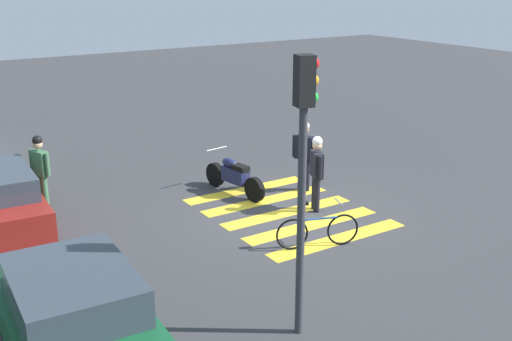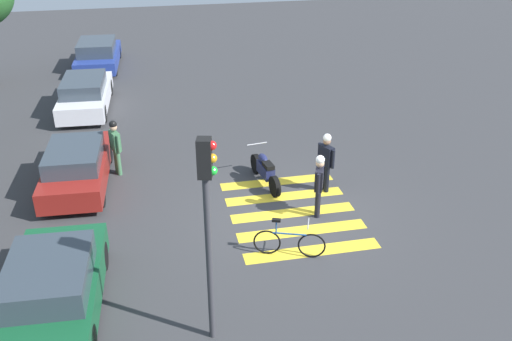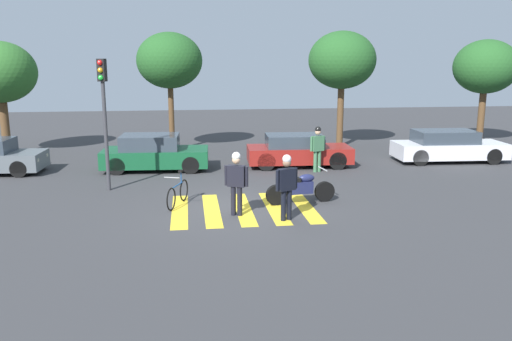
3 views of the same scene
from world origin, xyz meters
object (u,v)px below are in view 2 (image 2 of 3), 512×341
at_px(car_white_van, 85,94).
at_px(car_maroon_wagon, 77,166).
at_px(officer_on_foot, 326,158).
at_px(car_green_compact, 53,288).
at_px(police_motorcycle, 265,170).
at_px(car_blue_hatchback, 98,55).
at_px(traffic_light_pole, 208,212).
at_px(pedestrian_bystander, 115,144).
at_px(officer_by_motorcycle, 319,182).
at_px(leaning_bicycle, 289,242).

bearing_deg(car_white_van, car_maroon_wagon, -178.71).
bearing_deg(officer_on_foot, car_maroon_wagon, 75.52).
bearing_deg(car_green_compact, car_maroon_wagon, -0.51).
xyz_separation_m(police_motorcycle, car_green_compact, (-4.57, 5.40, 0.20)).
height_order(officer_on_foot, car_white_van, officer_on_foot).
xyz_separation_m(police_motorcycle, car_blue_hatchback, (13.19, 5.25, 0.19)).
bearing_deg(traffic_light_pole, car_green_compact, 66.78).
xyz_separation_m(car_white_van, car_blue_hatchback, (5.73, -0.24, 0.01)).
distance_m(pedestrian_bystander, car_blue_hatchback, 11.67).
height_order(police_motorcycle, pedestrian_bystander, pedestrian_bystander).
relative_size(officer_by_motorcycle, pedestrian_bystander, 1.02).
xyz_separation_m(police_motorcycle, car_maroon_wagon, (1.06, 5.35, 0.17)).
relative_size(pedestrian_bystander, car_green_compact, 0.43).
height_order(car_white_van, car_blue_hatchback, car_blue_hatchback).
bearing_deg(officer_on_foot, traffic_light_pole, 142.57).
relative_size(car_green_compact, car_white_van, 0.89).
xyz_separation_m(pedestrian_bystander, car_green_compact, (-6.14, 1.17, -0.34)).
bearing_deg(car_blue_hatchback, officer_by_motorcycle, -157.71).
bearing_deg(officer_on_foot, car_blue_hatchback, 26.14).
bearing_deg(car_white_van, leaning_bicycle, -154.60).
bearing_deg(officer_by_motorcycle, pedestrian_bystander, 55.58).
height_order(leaning_bicycle, car_green_compact, car_green_compact).
xyz_separation_m(pedestrian_bystander, traffic_light_pole, (-7.44, -1.87, 1.83)).
bearing_deg(traffic_light_pole, car_white_van, 13.23).
bearing_deg(car_blue_hatchback, police_motorcycle, -158.30).
distance_m(officer_by_motorcycle, car_maroon_wagon, 7.03).
bearing_deg(officer_by_motorcycle, car_white_van, 34.36).
height_order(pedestrian_bystander, traffic_light_pole, traffic_light_pole).
bearing_deg(car_white_van, car_green_compact, -179.55).
distance_m(leaning_bicycle, car_white_van, 12.25).
height_order(leaning_bicycle, car_maroon_wagon, car_maroon_wagon).
bearing_deg(pedestrian_bystander, police_motorcycle, -110.38).
relative_size(pedestrian_bystander, car_white_van, 0.38).
distance_m(officer_on_foot, traffic_light_pole, 6.72).
bearing_deg(police_motorcycle, traffic_light_pole, 158.15).
height_order(leaning_bicycle, officer_on_foot, officer_on_foot).
xyz_separation_m(officer_on_foot, car_blue_hatchback, (13.92, 6.83, -0.38)).
bearing_deg(car_blue_hatchback, traffic_light_pole, -171.36).
bearing_deg(police_motorcycle, car_green_compact, 130.24).
relative_size(officer_on_foot, car_maroon_wagon, 0.43).
bearing_deg(traffic_light_pole, officer_on_foot, -37.43).
height_order(officer_on_foot, car_blue_hatchback, officer_on_foot).
bearing_deg(officer_by_motorcycle, car_green_compact, 111.98).
xyz_separation_m(officer_by_motorcycle, car_blue_hatchback, (15.19, 6.23, -0.38)).
xyz_separation_m(officer_on_foot, officer_by_motorcycle, (-1.27, 0.60, -0.01)).
bearing_deg(car_white_van, pedestrian_bystander, -167.90).
height_order(officer_by_motorcycle, traffic_light_pole, traffic_light_pole).
xyz_separation_m(officer_on_foot, pedestrian_bystander, (2.30, 5.81, -0.03)).
distance_m(police_motorcycle, car_white_van, 9.27).
relative_size(leaning_bicycle, traffic_light_pole, 0.39).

